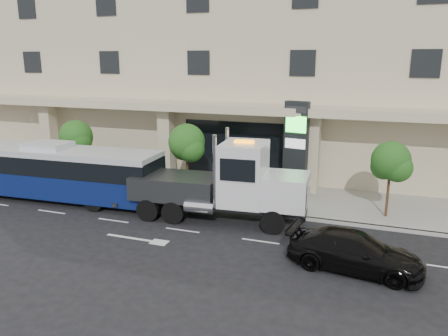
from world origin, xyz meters
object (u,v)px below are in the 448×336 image
at_px(tow_truck, 226,185).
at_px(city_bus, 50,171).
at_px(black_sedan, 355,252).
at_px(signage_pylon, 296,148).

bearing_deg(tow_truck, city_bus, 176.30).
relative_size(tow_truck, black_sedan, 1.96).
relative_size(city_bus, signage_pylon, 2.43).
height_order(tow_truck, signage_pylon, signage_pylon).
distance_m(city_bus, signage_pylon, 14.75).
height_order(tow_truck, black_sedan, tow_truck).
height_order(city_bus, signage_pylon, signage_pylon).
height_order(black_sedan, signage_pylon, signage_pylon).
bearing_deg(tow_truck, black_sedan, -31.56).
relative_size(tow_truck, signage_pylon, 1.83).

